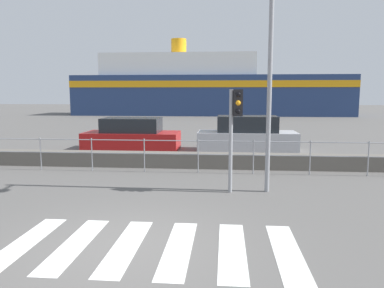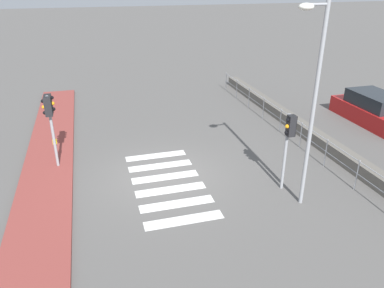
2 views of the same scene
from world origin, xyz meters
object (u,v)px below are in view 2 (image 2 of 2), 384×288
(traffic_light_far, at_px, (289,136))
(traffic_light_near, at_px, (50,113))
(streetlamp, at_px, (312,89))
(parked_car_red, at_px, (374,110))

(traffic_light_far, bearing_deg, traffic_light_near, -116.41)
(streetlamp, distance_m, parked_car_red, 9.62)
(traffic_light_far, relative_size, streetlamp, 0.44)
(traffic_light_far, height_order, parked_car_red, traffic_light_far)
(traffic_light_near, distance_m, streetlamp, 8.83)
(traffic_light_far, bearing_deg, streetlamp, 1.86)
(traffic_light_near, bearing_deg, parked_car_red, 93.49)
(traffic_light_far, distance_m, parked_car_red, 8.73)
(streetlamp, bearing_deg, traffic_light_far, -178.14)
(traffic_light_near, relative_size, traffic_light_far, 1.06)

